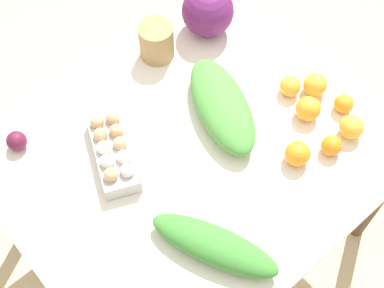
% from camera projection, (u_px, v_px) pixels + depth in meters
% --- Properties ---
extents(ground_plane, '(8.00, 8.00, 0.00)m').
position_uv_depth(ground_plane, '(192.00, 231.00, 2.31)').
color(ground_plane, '#C6B289').
extents(dining_table, '(1.20, 1.04, 0.70)m').
position_uv_depth(dining_table, '(192.00, 161.00, 1.78)').
color(dining_table, silver).
rests_on(dining_table, ground_plane).
extents(cabbage_purple, '(0.19, 0.19, 0.19)m').
position_uv_depth(cabbage_purple, '(208.00, 11.00, 1.89)').
color(cabbage_purple, '#601E5B').
rests_on(cabbage_purple, dining_table).
extents(egg_carton, '(0.22, 0.31, 0.09)m').
position_uv_depth(egg_carton, '(113.00, 150.00, 1.65)').
color(egg_carton, '#B7B7B2').
rests_on(egg_carton, dining_table).
extents(paper_bag, '(0.12, 0.12, 0.13)m').
position_uv_depth(paper_bag, '(157.00, 41.00, 1.85)').
color(paper_bag, '#A87F51').
rests_on(paper_bag, dining_table).
extents(greens_bunch_beet_tops, '(0.26, 0.40, 0.08)m').
position_uv_depth(greens_bunch_beet_tops, '(214.00, 245.00, 1.49)').
color(greens_bunch_beet_tops, '#3D8433').
rests_on(greens_bunch_beet_tops, dining_table).
extents(greens_bunch_scallion, '(0.30, 0.43, 0.10)m').
position_uv_depth(greens_bunch_scallion, '(222.00, 105.00, 1.73)').
color(greens_bunch_scallion, '#4C933D').
rests_on(greens_bunch_scallion, dining_table).
extents(beet_root, '(0.06, 0.06, 0.06)m').
position_uv_depth(beet_root, '(17.00, 141.00, 1.68)').
color(beet_root, '#5B1933').
rests_on(beet_root, dining_table).
extents(orange_0, '(0.08, 0.08, 0.08)m').
position_uv_depth(orange_0, '(308.00, 109.00, 1.73)').
color(orange_0, orange).
rests_on(orange_0, dining_table).
extents(orange_1, '(0.06, 0.06, 0.06)m').
position_uv_depth(orange_1, '(344.00, 104.00, 1.76)').
color(orange_1, orange).
rests_on(orange_1, dining_table).
extents(orange_2, '(0.07, 0.07, 0.07)m').
position_uv_depth(orange_2, '(290.00, 86.00, 1.79)').
color(orange_2, '#F9A833').
rests_on(orange_2, dining_table).
extents(orange_3, '(0.07, 0.07, 0.07)m').
position_uv_depth(orange_3, '(332.00, 146.00, 1.67)').
color(orange_3, orange).
rests_on(orange_3, dining_table).
extents(orange_4, '(0.08, 0.08, 0.08)m').
position_uv_depth(orange_4, '(315.00, 85.00, 1.79)').
color(orange_4, '#F9A833').
rests_on(orange_4, dining_table).
extents(orange_5, '(0.08, 0.08, 0.08)m').
position_uv_depth(orange_5, '(297.00, 154.00, 1.65)').
color(orange_5, orange).
rests_on(orange_5, dining_table).
extents(orange_6, '(0.08, 0.08, 0.08)m').
position_uv_depth(orange_6, '(351.00, 127.00, 1.70)').
color(orange_6, '#F9A833').
rests_on(orange_6, dining_table).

